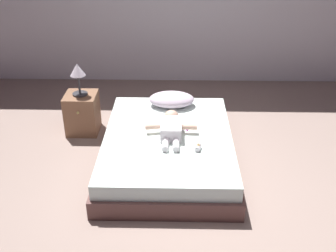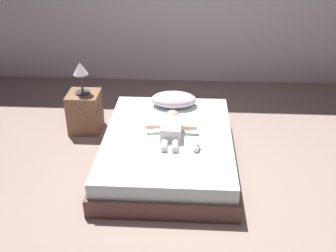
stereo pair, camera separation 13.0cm
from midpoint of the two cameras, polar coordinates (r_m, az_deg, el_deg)
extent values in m
plane|color=gray|center=(3.79, 4.62, -10.91)|extent=(8.00, 8.00, 0.00)
cube|color=brown|center=(4.29, 0.87, -4.01)|extent=(1.35, 1.86, 0.18)
cube|color=silver|center=(4.20, 0.89, -2.10)|extent=(1.30, 1.78, 0.15)
ellipsoid|color=silver|center=(4.73, 1.60, 3.73)|extent=(0.52, 0.35, 0.16)
cube|color=white|center=(4.12, 1.33, -0.46)|extent=(0.21, 0.33, 0.14)
sphere|color=beige|center=(4.32, 1.45, 1.18)|extent=(0.16, 0.16, 0.16)
cylinder|color=beige|center=(4.17, -1.13, -0.06)|extent=(0.18, 0.09, 0.06)
cylinder|color=beige|center=(4.16, 3.85, -0.20)|extent=(0.17, 0.06, 0.06)
cylinder|color=white|center=(3.93, 0.43, -2.66)|extent=(0.06, 0.17, 0.06)
cylinder|color=white|center=(3.93, 1.95, -2.71)|extent=(0.06, 0.17, 0.06)
cube|color=purple|center=(4.29, 3.94, -0.26)|extent=(0.07, 0.13, 0.01)
cube|color=white|center=(4.34, 4.32, 0.29)|extent=(0.02, 0.03, 0.01)
cube|color=brown|center=(4.92, -10.81, 1.97)|extent=(0.36, 0.36, 0.48)
sphere|color=tan|center=(4.70, -11.46, 2.02)|extent=(0.03, 0.03, 0.03)
cylinder|color=#333338|center=(4.81, -11.08, 4.61)|extent=(0.17, 0.17, 0.02)
cylinder|color=#333338|center=(4.76, -11.21, 5.91)|extent=(0.02, 0.02, 0.22)
cone|color=silver|center=(4.70, -11.42, 7.90)|extent=(0.17, 0.17, 0.14)
cylinder|color=white|center=(3.91, 5.05, -3.08)|extent=(0.07, 0.11, 0.05)
cone|color=#E5B677|center=(3.89, 5.07, -2.61)|extent=(0.04, 0.04, 0.02)
camera|label=1|loc=(0.07, -89.09, 0.50)|focal=43.53mm
camera|label=2|loc=(0.07, 90.91, -0.50)|focal=43.53mm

